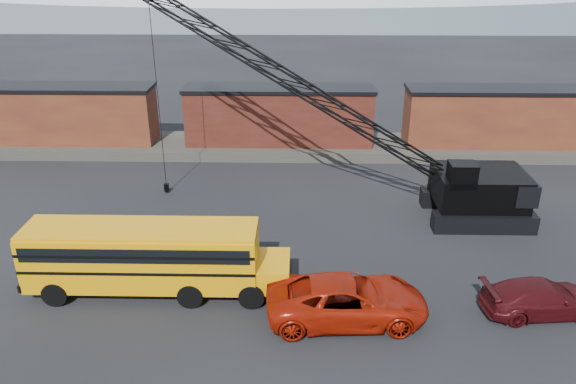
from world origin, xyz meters
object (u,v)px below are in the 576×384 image
Objects in this scene: red_pickup at (347,299)px; crawler_crane at (309,92)px; maroon_suv at (542,298)px; school_bus at (151,256)px.

crawler_crane is at bearing 4.23° from red_pickup.
maroon_suv is 15.52m from crawler_crane.
red_pickup is 1.32× the size of maroon_suv.
school_bus reaches higher than maroon_suv.
red_pickup is 12.62m from crawler_crane.
red_pickup is 0.31× the size of crawler_crane.
crawler_crane reaches higher than red_pickup.
crawler_crane reaches higher than school_bus.
red_pickup is at bearing -82.21° from crawler_crane.
red_pickup reaches higher than maroon_suv.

